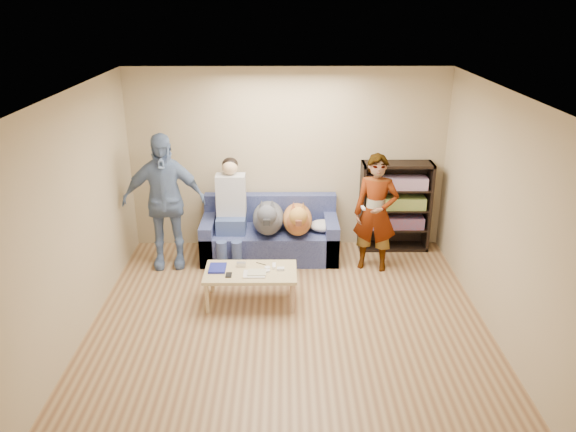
{
  "coord_description": "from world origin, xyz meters",
  "views": [
    {
      "loc": [
        -0.04,
        -5.23,
        3.5
      ],
      "look_at": [
        0.0,
        1.2,
        0.95
      ],
      "focal_mm": 35.0,
      "sensor_mm": 36.0,
      "label": 1
    }
  ],
  "objects_px": {
    "notebook_blue": "(218,268)",
    "dog_gray": "(268,218)",
    "sofa": "(270,236)",
    "person_standing_left": "(164,201)",
    "bookshelf": "(395,204)",
    "person_standing_right": "(376,213)",
    "person_seated": "(231,207)",
    "coffee_table": "(251,274)",
    "dog_tan": "(298,219)",
    "camera_silver": "(241,264)"
  },
  "relations": [
    {
      "from": "notebook_blue",
      "to": "camera_silver",
      "type": "height_order",
      "value": "camera_silver"
    },
    {
      "from": "camera_silver",
      "to": "dog_gray",
      "type": "distance_m",
      "value": 1.08
    },
    {
      "from": "camera_silver",
      "to": "dog_tan",
      "type": "xyz_separation_m",
      "value": [
        0.71,
        1.0,
        0.19
      ]
    },
    {
      "from": "dog_tan",
      "to": "person_seated",
      "type": "bearing_deg",
      "value": 174.71
    },
    {
      "from": "person_seated",
      "to": "bookshelf",
      "type": "relative_size",
      "value": 1.13
    },
    {
      "from": "person_standing_right",
      "to": "bookshelf",
      "type": "height_order",
      "value": "person_standing_right"
    },
    {
      "from": "sofa",
      "to": "coffee_table",
      "type": "height_order",
      "value": "sofa"
    },
    {
      "from": "notebook_blue",
      "to": "dog_tan",
      "type": "distance_m",
      "value": 1.47
    },
    {
      "from": "notebook_blue",
      "to": "dog_gray",
      "type": "xyz_separation_m",
      "value": [
        0.58,
        1.09,
        0.22
      ]
    },
    {
      "from": "person_standing_right",
      "to": "dog_gray",
      "type": "relative_size",
      "value": 1.27
    },
    {
      "from": "person_standing_left",
      "to": "bookshelf",
      "type": "xyz_separation_m",
      "value": [
        3.2,
        0.54,
        -0.25
      ]
    },
    {
      "from": "person_seated",
      "to": "dog_tan",
      "type": "height_order",
      "value": "person_seated"
    },
    {
      "from": "sofa",
      "to": "person_seated",
      "type": "relative_size",
      "value": 1.29
    },
    {
      "from": "person_standing_left",
      "to": "camera_silver",
      "type": "relative_size",
      "value": 16.9
    },
    {
      "from": "notebook_blue",
      "to": "coffee_table",
      "type": "bearing_deg",
      "value": -7.13
    },
    {
      "from": "sofa",
      "to": "bookshelf",
      "type": "xyz_separation_m",
      "value": [
        1.8,
        0.23,
        0.4
      ]
    },
    {
      "from": "sofa",
      "to": "dog_gray",
      "type": "distance_m",
      "value": 0.42
    },
    {
      "from": "coffee_table",
      "to": "bookshelf",
      "type": "bearing_deg",
      "value": 38.11
    },
    {
      "from": "dog_gray",
      "to": "dog_tan",
      "type": "relative_size",
      "value": 1.08
    },
    {
      "from": "dog_gray",
      "to": "person_seated",
      "type": "bearing_deg",
      "value": 172.51
    },
    {
      "from": "person_standing_left",
      "to": "person_seated",
      "type": "distance_m",
      "value": 0.9
    },
    {
      "from": "person_standing_left",
      "to": "bookshelf",
      "type": "relative_size",
      "value": 1.43
    },
    {
      "from": "person_standing_right",
      "to": "person_standing_left",
      "type": "bearing_deg",
      "value": -167.54
    },
    {
      "from": "sofa",
      "to": "notebook_blue",
      "type": "bearing_deg",
      "value": -115.05
    },
    {
      "from": "person_standing_right",
      "to": "camera_silver",
      "type": "bearing_deg",
      "value": -140.52
    },
    {
      "from": "camera_silver",
      "to": "notebook_blue",
      "type": "bearing_deg",
      "value": -165.96
    },
    {
      "from": "coffee_table",
      "to": "bookshelf",
      "type": "distance_m",
      "value": 2.56
    },
    {
      "from": "person_standing_left",
      "to": "sofa",
      "type": "bearing_deg",
      "value": 6.01
    },
    {
      "from": "notebook_blue",
      "to": "person_standing_right",
      "type": "bearing_deg",
      "value": 23.3
    },
    {
      "from": "notebook_blue",
      "to": "coffee_table",
      "type": "relative_size",
      "value": 0.24
    },
    {
      "from": "notebook_blue",
      "to": "coffee_table",
      "type": "xyz_separation_m",
      "value": [
        0.4,
        -0.05,
        -0.06
      ]
    },
    {
      "from": "person_standing_left",
      "to": "notebook_blue",
      "type": "distance_m",
      "value": 1.36
    },
    {
      "from": "notebook_blue",
      "to": "person_seated",
      "type": "bearing_deg",
      "value": 86.57
    },
    {
      "from": "camera_silver",
      "to": "dog_tan",
      "type": "height_order",
      "value": "dog_tan"
    },
    {
      "from": "camera_silver",
      "to": "sofa",
      "type": "bearing_deg",
      "value": 75.21
    },
    {
      "from": "sofa",
      "to": "person_standing_right",
      "type": "bearing_deg",
      "value": -16.39
    },
    {
      "from": "person_standing_right",
      "to": "dog_tan",
      "type": "xyz_separation_m",
      "value": [
        -1.03,
        0.21,
        -0.16
      ]
    },
    {
      "from": "dog_tan",
      "to": "person_standing_left",
      "type": "bearing_deg",
      "value": -177.11
    },
    {
      "from": "person_seated",
      "to": "dog_gray",
      "type": "distance_m",
      "value": 0.53
    },
    {
      "from": "person_standing_right",
      "to": "coffee_table",
      "type": "relative_size",
      "value": 1.45
    },
    {
      "from": "coffee_table",
      "to": "bookshelf",
      "type": "xyz_separation_m",
      "value": [
        2.0,
        1.57,
        0.31
      ]
    },
    {
      "from": "notebook_blue",
      "to": "dog_tan",
      "type": "relative_size",
      "value": 0.22
    },
    {
      "from": "sofa",
      "to": "dog_gray",
      "type": "relative_size",
      "value": 1.51
    },
    {
      "from": "person_seated",
      "to": "bookshelf",
      "type": "distance_m",
      "value": 2.36
    },
    {
      "from": "person_seated",
      "to": "coffee_table",
      "type": "bearing_deg",
      "value": -74.71
    },
    {
      "from": "coffee_table",
      "to": "person_standing_left",
      "type": "bearing_deg",
      "value": 139.27
    },
    {
      "from": "person_standing_left",
      "to": "coffee_table",
      "type": "relative_size",
      "value": 1.69
    },
    {
      "from": "notebook_blue",
      "to": "camera_silver",
      "type": "xyz_separation_m",
      "value": [
        0.28,
        0.07,
        0.01
      ]
    },
    {
      "from": "person_standing_right",
      "to": "person_standing_left",
      "type": "relative_size",
      "value": 0.86
    },
    {
      "from": "person_standing_left",
      "to": "coffee_table",
      "type": "distance_m",
      "value": 1.68
    }
  ]
}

